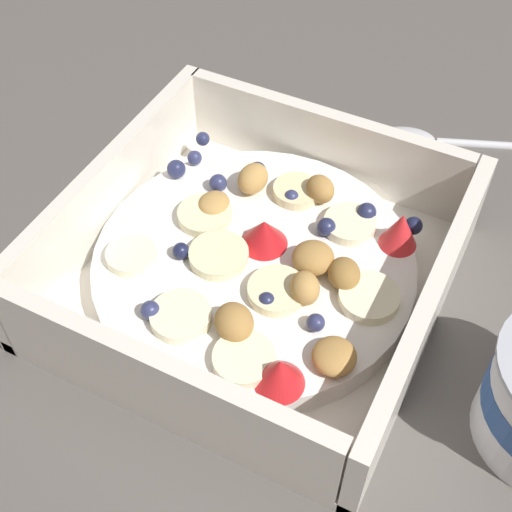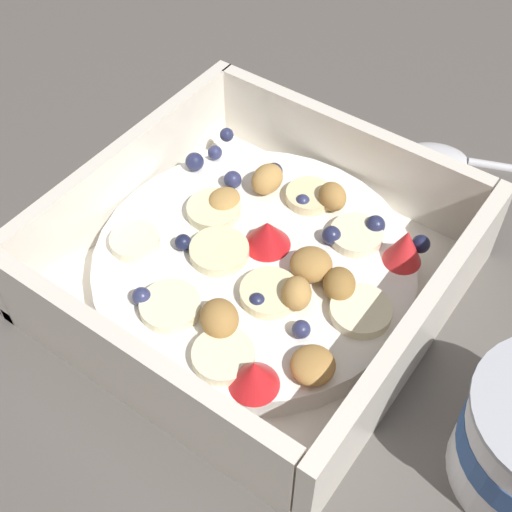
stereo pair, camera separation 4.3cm
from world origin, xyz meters
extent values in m
plane|color=#56514C|center=(0.00, 0.00, 0.00)|extent=(2.40, 2.40, 0.00)
cube|color=white|center=(-0.02, 0.00, 0.01)|extent=(0.23, 0.23, 0.01)
cube|color=white|center=(-0.02, -0.11, 0.03)|extent=(0.23, 0.01, 0.07)
cube|color=white|center=(-0.02, 0.11, 0.03)|extent=(0.23, 0.01, 0.07)
cube|color=white|center=(-0.13, 0.00, 0.03)|extent=(0.01, 0.21, 0.07)
cube|color=white|center=(0.09, 0.00, 0.03)|extent=(0.01, 0.21, 0.07)
cylinder|color=white|center=(-0.02, 0.00, 0.02)|extent=(0.20, 0.20, 0.02)
cylinder|color=#F4EAB7|center=(0.00, 0.03, 0.03)|extent=(0.04, 0.04, 0.01)
cylinder|color=#F7EFC6|center=(0.02, -0.07, 0.03)|extent=(0.04, 0.04, 0.01)
cylinder|color=#F7EFC6|center=(0.05, 0.03, 0.03)|extent=(0.04, 0.04, 0.01)
cylinder|color=#F4EAB7|center=(-0.03, -0.04, 0.03)|extent=(0.04, 0.04, 0.01)
cylinder|color=#F7EFC6|center=(-0.02, 0.08, 0.03)|extent=(0.05, 0.05, 0.01)
cylinder|color=#F7EFC6|center=(-0.07, 0.04, 0.03)|extent=(0.05, 0.05, 0.01)
cylinder|color=#F4EAB7|center=(-0.01, -0.02, 0.03)|extent=(0.05, 0.05, 0.01)
cylinder|color=#F7EFC6|center=(0.04, -0.02, 0.03)|extent=(0.05, 0.05, 0.01)
cylinder|color=beige|center=(-0.08, 0.00, 0.03)|extent=(0.03, 0.03, 0.01)
cone|color=red|center=(0.05, 0.05, 0.04)|extent=(0.03, 0.03, 0.02)
cone|color=red|center=(-0.07, 0.08, 0.04)|extent=(0.03, 0.03, 0.03)
cone|color=red|center=(-0.03, 0.00, 0.04)|extent=(0.04, 0.04, 0.02)
sphere|color=#23284C|center=(-0.10, -0.08, 0.03)|extent=(0.01, 0.01, 0.01)
sphere|color=navy|center=(0.01, 0.05, 0.03)|extent=(0.01, 0.01, 0.01)
sphere|color=navy|center=(0.05, -0.03, 0.03)|extent=(0.01, 0.01, 0.01)
sphere|color=navy|center=(-0.06, -0.05, 0.03)|extent=(0.01, 0.01, 0.01)
sphere|color=#23284C|center=(-0.07, 0.07, 0.03)|extent=(0.01, 0.01, 0.01)
sphere|color=#23284C|center=(-0.06, -0.08, 0.03)|extent=(0.01, 0.01, 0.01)
sphere|color=#23284C|center=(-0.06, 0.03, 0.03)|extent=(0.01, 0.01, 0.01)
sphere|color=navy|center=(-0.04, 0.03, 0.03)|extent=(0.01, 0.01, 0.01)
sphere|color=#191E3D|center=(0.00, -0.04, 0.03)|extent=(0.01, 0.01, 0.01)
sphere|color=#23284C|center=(-0.08, 0.05, 0.03)|extent=(0.01, 0.01, 0.01)
sphere|color=#191E3D|center=(-0.09, -0.03, 0.03)|extent=(0.01, 0.01, 0.01)
sphere|color=#23284C|center=(0.01, 0.02, 0.03)|extent=(0.01, 0.01, 0.01)
sphere|color=navy|center=(-0.08, -0.08, 0.03)|extent=(0.01, 0.01, 0.01)
sphere|color=#191E3D|center=(-0.08, 0.08, 0.03)|extent=(0.01, 0.01, 0.01)
sphere|color=navy|center=(-0.07, 0.00, 0.03)|extent=(0.01, 0.01, 0.01)
ellipsoid|color=#AD7F42|center=(0.03, 0.07, 0.03)|extent=(0.03, 0.03, 0.01)
ellipsoid|color=#AD7F42|center=(-0.03, 0.04, 0.04)|extent=(0.03, 0.03, 0.02)
ellipsoid|color=tan|center=(-0.01, 0.04, 0.04)|extent=(0.03, 0.03, 0.02)
ellipsoid|color=#AD7F42|center=(0.04, 0.02, 0.04)|extent=(0.03, 0.03, 0.02)
ellipsoid|color=tan|center=(-0.04, -0.04, 0.03)|extent=(0.02, 0.02, 0.01)
ellipsoid|color=tan|center=(-0.07, -0.03, 0.04)|extent=(0.02, 0.02, 0.02)
ellipsoid|color=olive|center=(-0.03, 0.06, 0.04)|extent=(0.03, 0.03, 0.02)
ellipsoid|color=#AD7F42|center=(-0.09, 0.02, 0.04)|extent=(0.03, 0.03, 0.02)
ellipsoid|color=silver|center=(-0.20, 0.04, 0.00)|extent=(0.05, 0.06, 0.01)
camera|label=1|loc=(0.23, 0.13, 0.35)|focal=48.79mm
camera|label=2|loc=(0.21, 0.16, 0.35)|focal=48.79mm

